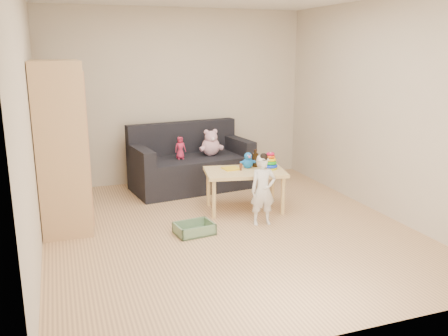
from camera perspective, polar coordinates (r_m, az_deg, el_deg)
name	(u,v)px	position (r m, az deg, el deg)	size (l,w,h in m)	color
room	(227,116)	(5.17, 0.41, 6.32)	(4.50, 4.50, 4.50)	tan
wardrobe	(61,145)	(5.67, -19.01, 2.58)	(0.52, 1.05, 1.88)	tan
sofa	(192,173)	(6.97, -3.89, -0.58)	(1.70, 0.85, 0.48)	black
play_table	(245,190)	(6.03, 2.50, -2.68)	(0.99, 0.62, 0.52)	#EBD481
storage_bin	(194,228)	(5.33, -3.60, -7.27)	(0.41, 0.31, 0.12)	#60815D
toddler	(263,191)	(5.51, 4.72, -2.78)	(0.30, 0.20, 0.81)	white
pink_bear	(211,144)	(6.97, -1.61, 2.85)	(0.29, 0.25, 0.33)	#DCA2B6
doll	(180,148)	(6.76, -5.28, 2.40)	(0.16, 0.11, 0.32)	#C42448
ring_stacker	(270,162)	(6.04, 5.59, 0.68)	(0.19, 0.19, 0.21)	#D9D90B
brown_bottle	(255,159)	(6.14, 3.80, 1.05)	(0.08, 0.08, 0.23)	black
blue_plush	(248,160)	(6.06, 2.88, 0.97)	(0.17, 0.14, 0.21)	blue
wooden_figure	(241,167)	(5.94, 2.04, 0.16)	(0.04, 0.03, 0.10)	brown
yellow_book	(231,169)	(6.02, 0.86, -0.06)	(0.20, 0.20, 0.01)	yellow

